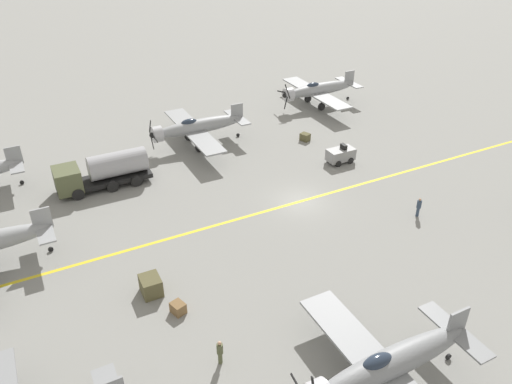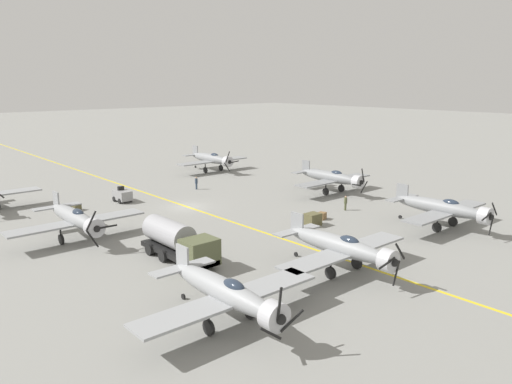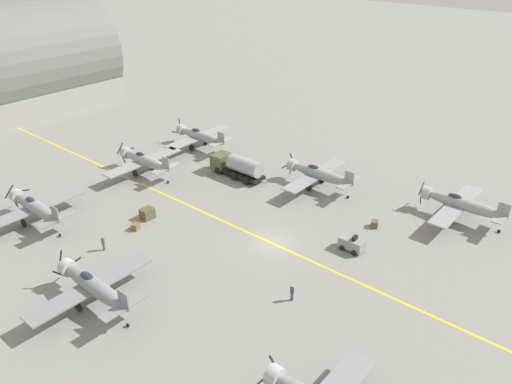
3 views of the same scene
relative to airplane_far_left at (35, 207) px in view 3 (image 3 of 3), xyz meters
The scene contains 16 objects.
ground_plane 26.95m from the airplane_far_left, 59.10° to the right, with size 400.00×400.00×0.00m, color gray.
taxiway_stripe 26.95m from the airplane_far_left, 59.10° to the right, with size 0.30×160.00×0.01m, color yellow.
airplane_far_left is the anchor object (origin of this frame).
airplane_far_center 16.23m from the airplane_far_left, ahead, with size 12.00×9.98×3.65m.
airplane_far_right 27.54m from the airplane_far_left, ahead, with size 12.00×9.98×3.79m.
airplane_mid_right 33.94m from the airplane_far_left, 34.86° to the right, with size 12.00×9.98×3.65m.
airplane_mid_left 17.56m from the airplane_far_left, 102.88° to the right, with size 12.00×9.98×3.74m.
airplane_near_right 48.11m from the airplane_far_left, 48.96° to the right, with size 12.00×9.98×3.65m.
fuel_tanker 25.45m from the airplane_far_left, 21.05° to the right, with size 2.68×8.00×2.98m.
tow_tractor 35.22m from the airplane_far_left, 58.94° to the right, with size 1.57×2.60×1.79m.
ground_crew_walking 10.62m from the airplane_far_left, 81.40° to the right, with size 0.35×0.35×1.62m.
ground_crew_inspecting 31.15m from the airplane_far_left, 75.67° to the right, with size 0.36×0.36×1.64m.
supply_crate_by_tanker 11.65m from the airplane_far_left, 57.15° to the right, with size 0.86×0.72×0.72m, color brown.
supply_crate_mid_lane 38.16m from the airplane_far_left, 51.31° to the right, with size 0.91×0.76×0.76m, color brown.
supply_crate_outboard 12.40m from the airplane_far_left, 45.20° to the right, with size 1.48×1.23×1.23m, color brown.
hangar 46.68m from the airplane_far_left, 62.92° to the left, with size 29.65×20.56×20.56m.
Camera 3 is at (-35.19, -27.36, 29.31)m, focal length 35.00 mm.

